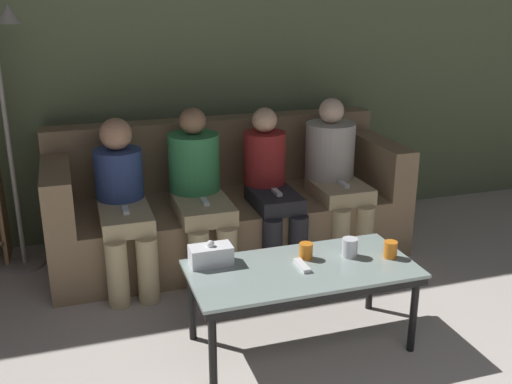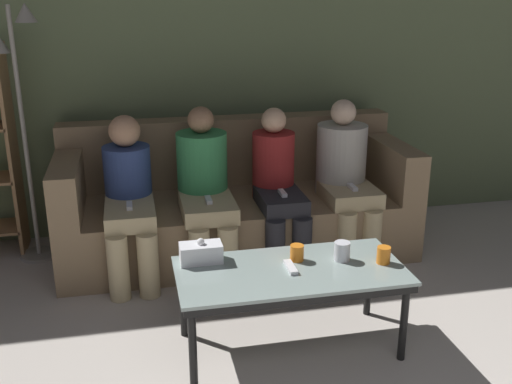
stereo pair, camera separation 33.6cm
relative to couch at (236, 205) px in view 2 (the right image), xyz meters
The scene contains 13 objects.
wall_back 1.10m from the couch, 90.00° to the left, with size 12.00×0.06×2.60m.
couch is the anchor object (origin of this frame).
coffee_table 1.34m from the couch, 88.09° to the right, with size 1.17×0.56×0.46m.
cup_near_left 1.26m from the couch, 85.20° to the right, with size 0.07×0.07×0.09m.
cup_near_right 1.48m from the couch, 68.59° to the right, with size 0.07×0.07×0.09m.
cup_far_center 1.34m from the couch, 75.33° to the right, with size 0.08×0.08×0.10m.
tissue_box 1.23m from the couch, 108.78° to the right, with size 0.22×0.12×0.13m.
game_remote 1.34m from the couch, 88.09° to the right, with size 0.04×0.15×0.02m.
standing_lamp 1.58m from the couch, behind, with size 0.31×0.26×1.73m.
seated_person_left_end 0.82m from the couch, 161.16° to the right, with size 0.31×0.71×1.05m.
seated_person_mid_left 0.42m from the couch, 136.53° to the right, with size 0.34×0.72×1.08m.
seated_person_mid_right 0.41m from the couch, 44.44° to the right, with size 0.31×0.65×1.05m.
seated_person_right_end 0.82m from the couch, 15.61° to the right, with size 0.35×0.65×1.09m.
Camera 2 is at (-0.71, -0.30, 1.82)m, focal length 42.00 mm.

